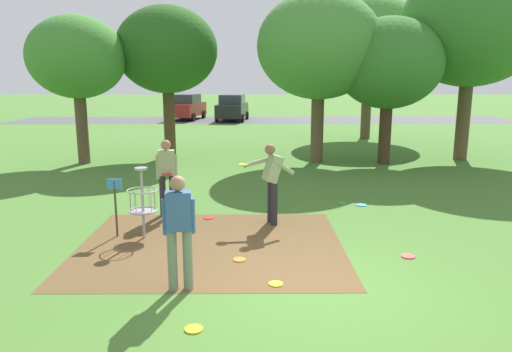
{
  "coord_description": "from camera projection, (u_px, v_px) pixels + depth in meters",
  "views": [
    {
      "loc": [
        -0.91,
        -6.54,
        3.06
      ],
      "look_at": [
        -0.84,
        3.31,
        1.0
      ],
      "focal_mm": 33.29,
      "sensor_mm": 36.0,
      "label": 1
    }
  ],
  "objects": [
    {
      "name": "ground_plane",
      "position": [
        314.0,
        287.0,
        7.04
      ],
      "size": [
        160.0,
        160.0,
        0.0
      ],
      "primitive_type": "plane",
      "color": "#47752D"
    },
    {
      "name": "dirt_tee_pad",
      "position": [
        211.0,
        245.0,
        8.79
      ],
      "size": [
        4.85,
        4.02,
        0.01
      ],
      "primitive_type": "cube",
      "color": "brown",
      "rests_on": "ground"
    },
    {
      "name": "disc_golf_basket",
      "position": [
        140.0,
        200.0,
        9.06
      ],
      "size": [
        0.98,
        0.58,
        1.39
      ],
      "color": "#9E9EA3",
      "rests_on": "ground"
    },
    {
      "name": "player_foreground_watching",
      "position": [
        179.0,
        227.0,
        6.76
      ],
      "size": [
        0.49,
        0.42,
        1.71
      ],
      "color": "slate",
      "rests_on": "ground"
    },
    {
      "name": "player_throwing",
      "position": [
        272.0,
        178.0,
        9.89
      ],
      "size": [
        1.17,
        0.46,
        1.71
      ],
      "color": "#232328",
      "rests_on": "ground"
    },
    {
      "name": "player_waiting_left",
      "position": [
        167.0,
        173.0,
        10.53
      ],
      "size": [
        0.49,
        0.42,
        1.71
      ],
      "color": "#232328",
      "rests_on": "ground"
    },
    {
      "name": "frisbee_near_basket",
      "position": [
        239.0,
        260.0,
        8.08
      ],
      "size": [
        0.22,
        0.22,
        0.02
      ],
      "primitive_type": "cylinder",
      "color": "orange",
      "rests_on": "ground"
    },
    {
      "name": "frisbee_by_tee",
      "position": [
        194.0,
        329.0,
        5.85
      ],
      "size": [
        0.23,
        0.23,
        0.02
      ],
      "primitive_type": "cylinder",
      "color": "gold",
      "rests_on": "ground"
    },
    {
      "name": "frisbee_mid_grass",
      "position": [
        361.0,
        205.0,
        11.52
      ],
      "size": [
        0.25,
        0.25,
        0.02
      ],
      "primitive_type": "cylinder",
      "color": "#1E93DB",
      "rests_on": "ground"
    },
    {
      "name": "frisbee_far_left",
      "position": [
        342.0,
        203.0,
        11.67
      ],
      "size": [
        0.21,
        0.21,
        0.02
      ],
      "primitive_type": "cylinder",
      "color": "green",
      "rests_on": "ground"
    },
    {
      "name": "frisbee_far_right",
      "position": [
        209.0,
        218.0,
        10.47
      ],
      "size": [
        0.24,
        0.24,
        0.02
      ],
      "primitive_type": "cylinder",
      "color": "red",
      "rests_on": "ground"
    },
    {
      "name": "frisbee_scattered_a",
      "position": [
        276.0,
        284.0,
        7.13
      ],
      "size": [
        0.22,
        0.22,
        0.02
      ],
      "primitive_type": "cylinder",
      "color": "gold",
      "rests_on": "ground"
    },
    {
      "name": "frisbee_scattered_b",
      "position": [
        408.0,
        256.0,
        8.22
      ],
      "size": [
        0.23,
        0.23,
        0.02
      ],
      "primitive_type": "cylinder",
      "color": "red",
      "rests_on": "ground"
    },
    {
      "name": "tree_near_left",
      "position": [
        369.0,
        41.0,
        23.15
      ],
      "size": [
        5.16,
        5.16,
        7.01
      ],
      "color": "brown",
      "rests_on": "ground"
    },
    {
      "name": "tree_near_right",
      "position": [
        471.0,
        26.0,
        16.97
      ],
      "size": [
        5.09,
        5.09,
        7.03
      ],
      "color": "brown",
      "rests_on": "ground"
    },
    {
      "name": "tree_mid_left",
      "position": [
        167.0,
        50.0,
        17.69
      ],
      "size": [
        3.79,
        3.79,
        5.67
      ],
      "color": "#4C3823",
      "rests_on": "ground"
    },
    {
      "name": "tree_mid_center",
      "position": [
        319.0,
        46.0,
        16.59
      ],
      "size": [
        4.38,
        4.38,
        5.99
      ],
      "color": "brown",
      "rests_on": "ground"
    },
    {
      "name": "tree_mid_right",
      "position": [
        77.0,
        58.0,
        16.43
      ],
      "size": [
        3.35,
        3.35,
        5.16
      ],
      "color": "brown",
      "rests_on": "ground"
    },
    {
      "name": "tree_far_left",
      "position": [
        389.0,
        64.0,
        16.4
      ],
      "size": [
        3.69,
        3.69,
        5.1
      ],
      "color": "#422D1E",
      "rests_on": "ground"
    },
    {
      "name": "parking_lot_strip",
      "position": [
        265.0,
        120.0,
        34.39
      ],
      "size": [
        36.0,
        6.0,
        0.01
      ],
      "primitive_type": "cube",
      "color": "#4C4C51",
      "rests_on": "ground"
    },
    {
      "name": "parked_car_leftmost",
      "position": [
        187.0,
        107.0,
        34.49
      ],
      "size": [
        2.52,
        4.45,
        1.84
      ],
      "color": "maroon",
      "rests_on": "ground"
    },
    {
      "name": "parked_car_center_left",
      "position": [
        232.0,
        108.0,
        33.65
      ],
      "size": [
        2.31,
        4.37,
        1.84
      ],
      "color": "black",
      "rests_on": "ground"
    }
  ]
}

